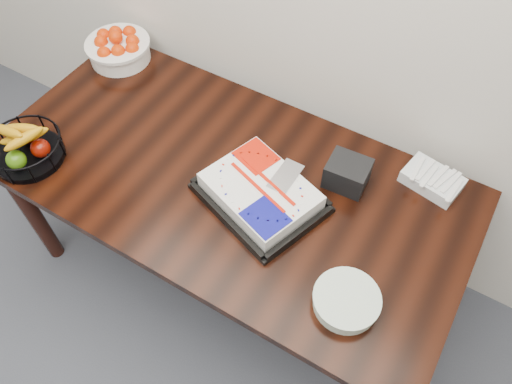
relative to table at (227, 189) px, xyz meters
The scene contains 7 objects.
table is the anchor object (origin of this frame).
cake_tray 0.21m from the table, ahead, with size 0.51×0.45×0.09m.
tangerine_bowl 0.85m from the table, 157.35° to the left, with size 0.28×0.28×0.18m.
fruit_basket 0.77m from the table, 155.73° to the right, with size 0.28×0.28×0.15m.
plate_stack 0.65m from the table, 21.92° to the right, with size 0.21×0.21×0.05m.
fork_bag 0.76m from the table, 27.79° to the left, with size 0.22×0.17×0.06m.
napkin_box 0.46m from the table, 26.83° to the left, with size 0.15×0.13×0.10m, color black.
Camera 1 is at (0.68, 1.07, 2.21)m, focal length 35.00 mm.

